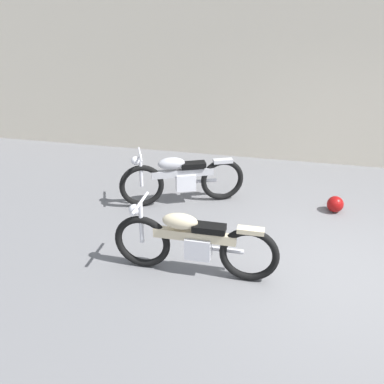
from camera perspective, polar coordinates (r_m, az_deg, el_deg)
ground_plane at (r=6.31m, az=18.89°, el=-9.91°), size 40.00×40.00×0.00m
building_wall at (r=9.41m, az=18.30°, el=13.50°), size 18.00×0.30×3.42m
helmet at (r=7.75m, az=17.80°, el=-1.50°), size 0.27×0.27×0.27m
motorcycle_cream at (r=5.75m, az=0.14°, el=-6.40°), size 2.17×0.61×0.97m
motorcycle_silver at (r=7.53m, az=-1.35°, el=1.77°), size 2.00×1.00×0.96m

